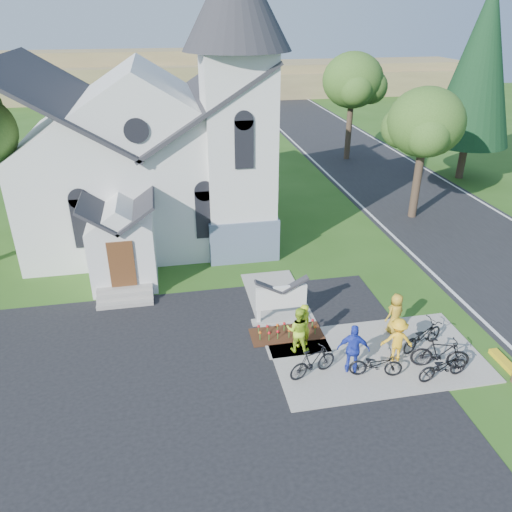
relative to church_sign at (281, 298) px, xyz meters
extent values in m
plane|color=#2B5217|center=(1.20, -3.20, -1.03)|extent=(120.00, 120.00, 0.00)
cube|color=black|center=(-5.80, -5.20, -1.02)|extent=(20.00, 16.00, 0.02)
cube|color=black|center=(11.20, 11.80, -1.02)|extent=(8.00, 90.00, 0.02)
cube|color=gray|center=(2.70, -2.70, -1.00)|extent=(7.00, 4.00, 0.05)
cube|color=silver|center=(-4.80, 9.80, 1.47)|extent=(11.00, 9.00, 5.00)
cube|color=slate|center=(-0.50, 6.50, -0.03)|extent=(3.20, 3.20, 2.00)
cube|color=silver|center=(-0.50, 6.50, 3.47)|extent=(3.00, 3.00, 9.00)
cube|color=silver|center=(-5.80, 4.10, 0.37)|extent=(2.60, 2.40, 2.80)
cube|color=#5A3319|center=(-5.80, 2.87, 0.47)|extent=(1.00, 0.10, 2.00)
cube|color=gray|center=(0.00, 0.00, -0.98)|extent=(2.20, 0.40, 0.10)
cube|color=white|center=(-0.85, 0.00, -0.48)|extent=(0.12, 0.12, 1.00)
cube|color=white|center=(0.85, 0.00, -0.48)|extent=(0.12, 0.12, 1.00)
cube|color=white|center=(0.00, 0.00, 0.02)|extent=(1.90, 0.14, 0.90)
cube|color=#341C0E|center=(0.00, -0.90, -0.99)|extent=(2.60, 1.10, 0.07)
cylinder|color=#35291D|center=(9.70, 8.80, 1.00)|extent=(0.44, 0.44, 4.05)
ellipsoid|color=#355A1F|center=(9.70, 8.80, 4.22)|extent=(4.00, 4.00, 3.60)
cylinder|color=#35291D|center=(10.20, 20.80, 1.22)|extent=(0.44, 0.44, 4.50)
ellipsoid|color=#355A1F|center=(10.20, 20.80, 4.79)|extent=(4.40, 4.40, 3.96)
cylinder|color=#35291D|center=(16.20, 14.80, 0.17)|extent=(0.50, 0.50, 2.40)
cone|color=black|center=(16.20, 14.80, 6.37)|extent=(5.20, 5.20, 10.00)
cube|color=olive|center=(7.20, 52.80, 0.97)|extent=(60.00, 8.00, 4.00)
cube|color=olive|center=(-8.80, 54.80, 1.77)|extent=(30.00, 6.00, 5.60)
cube|color=olive|center=(23.20, 50.80, 0.47)|extent=(25.00, 6.00, 3.00)
imported|color=#AEC717|center=(0.36, -1.66, -0.14)|extent=(0.71, 0.59, 1.67)
imported|color=black|center=(2.23, -3.62, -0.53)|extent=(1.78, 0.95, 0.89)
imported|color=#A9D528|center=(0.13, -1.87, -0.14)|extent=(0.99, 0.89, 1.68)
imported|color=black|center=(0.27, -3.22, -0.47)|extent=(1.77, 0.98, 1.02)
imported|color=#2538BA|center=(1.57, -3.27, -0.11)|extent=(1.10, 0.72, 1.74)
imported|color=black|center=(4.37, -2.54, -0.49)|extent=(1.97, 1.35, 0.98)
imported|color=yellow|center=(3.21, -2.98, -0.19)|extent=(1.13, 0.82, 1.58)
imported|color=black|center=(4.42, -3.64, -0.42)|extent=(1.93, 1.08, 1.12)
imported|color=gold|center=(3.85, -1.45, -0.21)|extent=(0.87, 0.71, 1.54)
imported|color=black|center=(4.25, -4.14, -0.51)|extent=(1.84, 0.86, 0.93)
camera|label=1|loc=(-3.87, -15.24, 9.62)|focal=35.00mm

